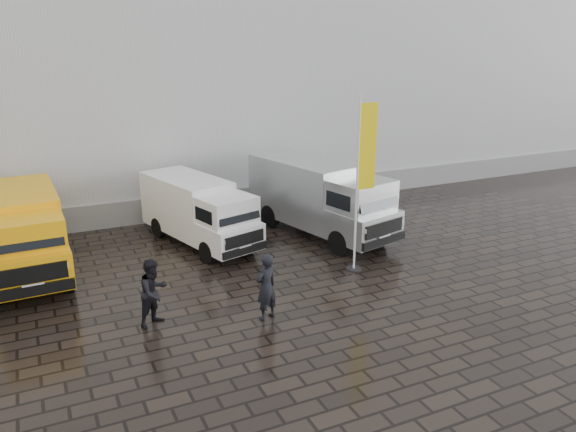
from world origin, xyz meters
name	(u,v)px	position (x,y,z in m)	size (l,w,h in m)	color
ground	(333,278)	(0.00, 0.00, 0.00)	(120.00, 120.00, 0.00)	black
exhibition_hall	(222,59)	(2.00, 16.00, 6.00)	(44.00, 16.00, 12.00)	silver
hall_plinth	(285,194)	(2.00, 7.95, 0.50)	(44.00, 0.15, 1.00)	gray
van_yellow	(24,236)	(-8.51, 4.27, 1.29)	(2.15, 5.58, 2.57)	#FFAD0D
van_white	(199,213)	(-2.84, 4.70, 1.16)	(1.79, 5.36, 2.32)	white
van_silver	(321,199)	(1.58, 3.81, 1.36)	(2.09, 6.27, 2.72)	#B5B8BA
flagpole	(362,174)	(1.15, 0.34, 3.11)	(0.88, 0.50, 5.50)	black
wheelie_bin	(336,189)	(4.40, 7.52, 0.56)	(0.67, 0.67, 1.11)	black
person_front	(266,287)	(-2.88, -1.53, 0.91)	(0.66, 0.43, 1.82)	black
person_tent	(154,292)	(-5.60, -0.57, 0.90)	(0.87, 0.68, 1.79)	black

